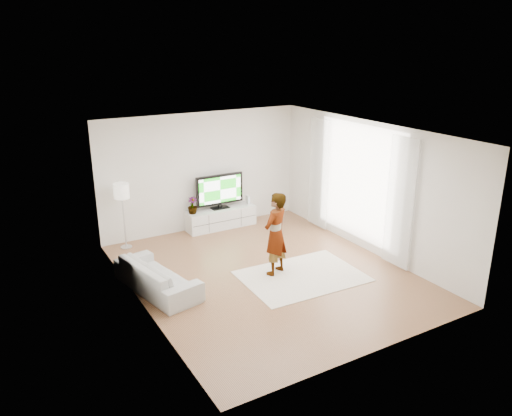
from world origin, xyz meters
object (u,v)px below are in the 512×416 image
rug (302,276)px  media_console (221,218)px  television (220,190)px  player (276,234)px  floor_lamp (122,194)px  sofa (157,276)px

rug → media_console: bearing=93.0°
media_console → television: television is taller
television → player: player is taller
rug → floor_lamp: floor_lamp is taller
media_console → sofa: 3.36m
media_console → floor_lamp: 2.57m
media_console → rug: media_console is taller
media_console → player: 2.89m
rug → player: size_ratio=1.40×
television → sofa: television is taller
sofa → floor_lamp: size_ratio=1.32×
player → floor_lamp: bearing=-76.8°
television → player: bearing=-94.2°
media_console → television: bearing=90.0°
player → floor_lamp: player is taller
player → sofa: 2.35m
television → player: size_ratio=0.73×
player → sofa: bearing=-37.7°
media_console → television: size_ratio=1.43×
floor_lamp → player: bearing=-51.9°
floor_lamp → rug: bearing=-51.0°
television → sofa: (-2.44, -2.35, -0.66)m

